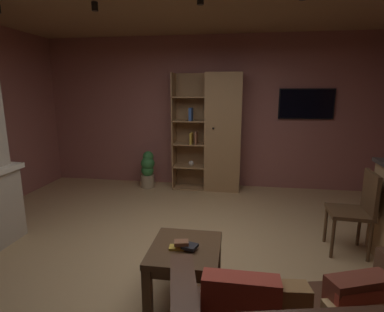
% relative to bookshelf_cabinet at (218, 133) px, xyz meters
% --- Properties ---
extents(floor, '(6.17, 5.45, 0.02)m').
position_rel_bookshelf_cabinet_xyz_m(floor, '(-0.15, -2.48, -1.03)').
color(floor, tan).
rests_on(floor, ground).
extents(wall_back, '(6.29, 0.06, 2.71)m').
position_rel_bookshelf_cabinet_xyz_m(wall_back, '(-0.15, 0.27, 0.34)').
color(wall_back, '#8E544C').
rests_on(wall_back, ground).
extents(window_pane_back, '(0.56, 0.01, 0.85)m').
position_rel_bookshelf_cabinet_xyz_m(window_pane_back, '(-0.43, 0.24, 0.15)').
color(window_pane_back, white).
extents(bookshelf_cabinet, '(1.20, 0.41, 2.06)m').
position_rel_bookshelf_cabinet_xyz_m(bookshelf_cabinet, '(0.00, 0.00, 0.00)').
color(bookshelf_cabinet, '#997047').
rests_on(bookshelf_cabinet, ground).
extents(coffee_table, '(0.58, 0.65, 0.47)m').
position_rel_bookshelf_cabinet_xyz_m(coffee_table, '(-0.07, -3.02, -0.64)').
color(coffee_table, '#4C331E').
rests_on(coffee_table, ground).
extents(table_book_0, '(0.13, 0.09, 0.02)m').
position_rel_bookshelf_cabinet_xyz_m(table_book_0, '(-0.13, -3.07, -0.54)').
color(table_book_0, gold).
rests_on(table_book_0, coffee_table).
extents(table_book_1, '(0.14, 0.14, 0.03)m').
position_rel_bookshelf_cabinet_xyz_m(table_book_1, '(-0.02, -3.07, -0.51)').
color(table_book_1, black).
rests_on(table_book_1, coffee_table).
extents(table_book_2, '(0.13, 0.10, 0.03)m').
position_rel_bookshelf_cabinet_xyz_m(table_book_2, '(-0.09, -3.07, -0.49)').
color(table_book_2, brown).
rests_on(table_book_2, coffee_table).
extents(dining_chair, '(0.45, 0.45, 0.92)m').
position_rel_bookshelf_cabinet_xyz_m(dining_chair, '(1.64, -2.00, -0.49)').
color(dining_chair, '#4C331E').
rests_on(dining_chair, ground).
extents(potted_floor_plant, '(0.27, 0.26, 0.68)m').
position_rel_bookshelf_cabinet_xyz_m(potted_floor_plant, '(-1.27, -0.12, -0.67)').
color(potted_floor_plant, '#9E896B').
rests_on(potted_floor_plant, ground).
extents(wall_mounted_tv, '(0.92, 0.06, 0.52)m').
position_rel_bookshelf_cabinet_xyz_m(wall_mounted_tv, '(1.49, 0.21, 0.51)').
color(wall_mounted_tv, black).
extents(track_light_spot_1, '(0.07, 0.07, 0.09)m').
position_rel_bookshelf_cabinet_xyz_m(track_light_spot_1, '(-1.23, -1.98, 1.62)').
color(track_light_spot_1, black).
extents(track_light_spot_2, '(0.07, 0.07, 0.09)m').
position_rel_bookshelf_cabinet_xyz_m(track_light_spot_2, '(-0.07, -2.05, 1.62)').
color(track_light_spot_2, black).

